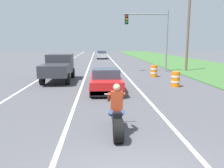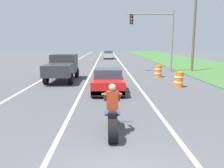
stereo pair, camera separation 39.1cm
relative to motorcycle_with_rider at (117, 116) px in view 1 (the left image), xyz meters
name	(u,v)px [view 1 (the left image)]	position (x,y,z in m)	size (l,w,h in m)	color
lane_stripe_left_solid	(53,71)	(-5.25, 17.46, -0.59)	(0.14, 120.00, 0.01)	white
lane_stripe_right_solid	(121,70)	(1.95, 17.46, -0.59)	(0.14, 120.00, 0.01)	white
lane_stripe_centre_dashed	(87,71)	(-1.65, 17.46, -0.59)	(0.14, 120.00, 0.01)	white
grass_verge_right	(214,69)	(12.07, 17.46, -0.56)	(10.00, 120.00, 0.06)	#3D6B33
motorcycle_with_rider	(117,116)	(0.00, 0.00, 0.00)	(0.70, 2.21, 1.62)	black
sports_car_red	(106,81)	(-0.09, 6.71, 0.04)	(1.84, 4.30, 1.37)	red
pickup_truck_left_lane_dark_grey	(58,67)	(-3.53, 10.75, 0.51)	(2.02, 4.80, 1.98)	#2D3035
traffic_light_mast_near	(153,31)	(4.90, 15.93, 3.40)	(4.50, 0.34, 6.00)	gray
utility_pole_roadside	(188,33)	(8.56, 16.41, 3.28)	(0.24, 0.24, 7.75)	brown
construction_barrel_nearest	(175,79)	(4.54, 7.86, -0.09)	(0.58, 0.58, 1.00)	orange
construction_barrel_mid	(154,71)	(4.23, 12.49, -0.09)	(0.58, 0.58, 1.00)	orange
distant_car_far_ahead	(102,55)	(0.24, 36.34, 0.18)	(1.80, 4.00, 1.50)	#B2B2B7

